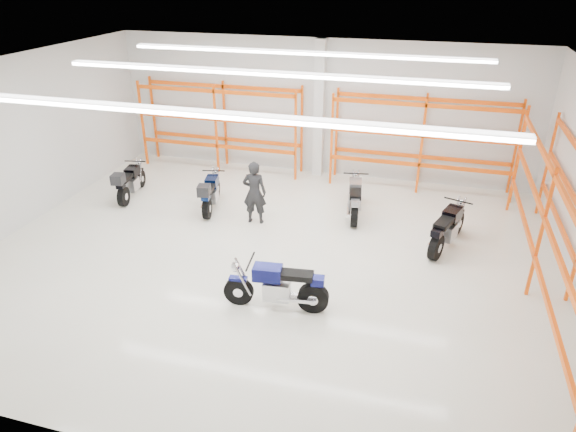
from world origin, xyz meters
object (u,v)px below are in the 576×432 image
(motorcycle_back_b, at_px, (210,194))
(motorcycle_back_a, at_px, (129,183))
(standing_man, at_px, (254,193))
(motorcycle_main, at_px, (280,287))
(motorcycle_back_d, at_px, (447,230))
(motorcycle_back_c, at_px, (355,200))
(structural_column, at_px, (319,110))

(motorcycle_back_b, bearing_deg, motorcycle_back_a, 178.00)
(standing_man, bearing_deg, motorcycle_back_b, -19.64)
(motorcycle_main, height_order, motorcycle_back_a, motorcycle_main)
(motorcycle_back_b, relative_size, standing_man, 1.17)
(motorcycle_main, bearing_deg, motorcycle_back_d, 47.51)
(motorcycle_back_a, relative_size, standing_man, 1.17)
(motorcycle_back_a, bearing_deg, motorcycle_main, -34.21)
(motorcycle_main, bearing_deg, standing_man, 116.63)
(motorcycle_back_c, bearing_deg, motorcycle_back_d, -25.59)
(motorcycle_main, relative_size, motorcycle_back_d, 1.03)
(standing_man, bearing_deg, structural_column, -107.70)
(motorcycle_back_c, relative_size, standing_man, 1.21)
(motorcycle_back_b, height_order, standing_man, standing_man)
(motorcycle_back_b, distance_m, motorcycle_back_d, 6.70)
(motorcycle_main, bearing_deg, motorcycle_back_a, 145.79)
(motorcycle_back_b, xyz_separation_m, structural_column, (2.38, 3.74, 1.72))
(motorcycle_main, xyz_separation_m, motorcycle_back_b, (-3.37, 4.05, 0.01))
(motorcycle_back_a, distance_m, standing_man, 4.30)
(motorcycle_back_b, distance_m, structural_column, 4.75)
(standing_man, bearing_deg, motorcycle_main, 110.78)
(motorcycle_main, bearing_deg, motorcycle_back_c, 80.94)
(standing_man, distance_m, structural_column, 4.41)
(structural_column, bearing_deg, motorcycle_main, -82.80)
(motorcycle_back_d, bearing_deg, motorcycle_back_c, 154.41)
(motorcycle_back_a, relative_size, motorcycle_back_d, 0.97)
(motorcycle_back_c, bearing_deg, structural_column, 120.86)
(motorcycle_back_d, bearing_deg, motorcycle_back_a, 176.84)
(structural_column, bearing_deg, motorcycle_back_d, -44.01)
(motorcycle_back_a, distance_m, motorcycle_back_c, 6.91)
(motorcycle_back_c, xyz_separation_m, standing_man, (-2.62, -1.17, 0.40))
(motorcycle_back_d, bearing_deg, motorcycle_main, -132.49)
(motorcycle_back_d, height_order, standing_man, standing_man)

